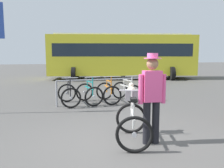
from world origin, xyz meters
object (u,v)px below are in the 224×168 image
Objects in this scene: racked_bike_black at (69,94)px; racked_bike_orange at (108,92)px; person_with_featured_bike at (152,95)px; racked_bike_white at (126,91)px; bus_distant at (122,54)px; featured_bicycle at (132,116)px; racked_bike_teal at (89,93)px.

racked_bike_black is 0.99× the size of racked_bike_orange.
person_with_featured_bike is (-0.18, -3.97, 0.58)m from racked_bike_orange.
racked_bike_white is 8.13m from bus_distant.
racked_bike_white is 0.12× the size of bus_distant.
featured_bicycle is at bearing 136.32° from person_with_featured_bike.
racked_bike_orange is at bearing -111.15° from bus_distant.
racked_bike_black is 3.74m from featured_bicycle.
bus_distant reaches higher than racked_bike_orange.
racked_bike_orange and racked_bike_white have the same top height.
racked_bike_black is 0.11× the size of bus_distant.
featured_bicycle is 0.73× the size of person_with_featured_bike.
person_with_featured_bike is (0.28, -0.27, 0.46)m from featured_bicycle.
featured_bicycle is (0.23, -3.66, 0.12)m from racked_bike_teal.
racked_bike_teal is at bearing 3.07° from racked_bike_black.
racked_bike_white is at bearing 77.59° from person_with_featured_bike.
racked_bike_orange is 3.73m from featured_bicycle.
bus_distant is (2.99, 7.72, 1.37)m from racked_bike_orange.
racked_bike_white is (2.10, 0.11, -0.00)m from racked_bike_black.
racked_bike_orange is at bearing -176.93° from racked_bike_white.
racked_bike_orange is at bearing 3.07° from racked_bike_black.
featured_bicycle reaches higher than racked_bike_black.
bus_distant is at bearing 68.85° from racked_bike_orange.
person_with_featured_bike reaches higher than racked_bike_black.
racked_bike_black is 0.64× the size of person_with_featured_bike.
racked_bike_orange is at bearing 82.82° from featured_bicycle.
racked_bike_teal is 4.01m from person_with_featured_bike.
person_with_featured_bike is (1.22, -3.89, 0.58)m from racked_bike_black.
person_with_featured_bike reaches higher than racked_bike_white.
bus_distant is (3.68, 7.76, 1.37)m from racked_bike_teal.
bus_distant is (3.17, 11.69, 0.79)m from person_with_featured_bike.
racked_bike_black is 0.92× the size of racked_bike_white.
racked_bike_teal is at bearing -115.41° from bus_distant.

